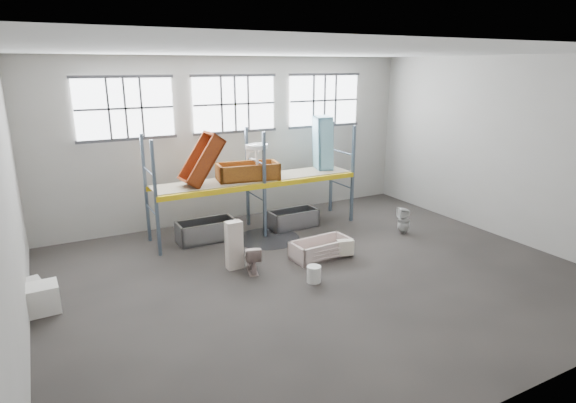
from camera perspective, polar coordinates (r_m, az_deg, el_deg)
floor at (r=11.25m, az=3.64°, el=-9.01°), size 12.00×10.00×0.10m
ceiling at (r=10.19m, az=4.17°, el=17.92°), size 12.00×10.00×0.10m
wall_back at (r=14.88m, az=-6.49°, el=7.45°), size 12.00×0.10×5.00m
wall_front at (r=6.86m, az=26.78°, el=-4.65°), size 12.00×0.10×5.00m
wall_left at (r=8.95m, az=-31.21°, el=-0.68°), size 0.10×10.00×5.00m
wall_right at (r=14.51m, az=24.75°, el=5.85°), size 0.10×10.00×5.00m
window_left at (r=13.80m, az=-19.11°, el=10.61°), size 2.60×0.04×1.60m
window_mid at (r=14.65m, az=-6.47°, el=11.65°), size 2.60×0.04×1.60m
window_right at (r=16.11m, az=4.40°, el=12.11°), size 2.60×0.04×1.60m
rack_upright_la at (r=12.22m, az=-15.70°, el=0.22°), size 0.08×0.08×3.00m
rack_upright_lb at (r=13.36m, az=-16.85°, el=1.47°), size 0.08×0.08×3.00m
rack_upright_ma at (r=13.14m, az=-2.87°, el=1.92°), size 0.08×0.08×3.00m
rack_upright_mb at (r=14.21m, az=-4.94°, el=2.97°), size 0.08×0.08×3.00m
rack_upright_ra at (r=14.63m, az=7.83°, el=3.27°), size 0.08×0.08×3.00m
rack_upright_rb at (r=15.60m, az=5.26°, el=4.15°), size 0.08×0.08×3.00m
rack_beam_front at (r=13.14m, az=-2.87°, el=1.92°), size 6.00×0.10×0.14m
rack_beam_back at (r=14.21m, az=-4.94°, el=2.97°), size 6.00×0.10×0.14m
shelf_deck at (r=13.65m, az=-3.95°, el=2.79°), size 5.90×1.10×0.03m
wet_patch at (r=13.42m, az=-2.42°, el=-4.48°), size 1.80×1.80×0.00m
bathtub_beige at (r=12.11m, az=4.01°, el=-5.71°), size 1.58×0.82×0.45m
cistern_spare at (r=12.10m, az=6.95°, el=-5.54°), size 0.45×0.30×0.39m
sink_in_tub at (r=12.05m, az=4.44°, el=-6.17°), size 0.62×0.62×0.17m
toilet_beige at (r=11.24m, az=-4.38°, el=-6.88°), size 0.54×0.74×0.68m
cistern_tall at (r=11.37m, az=-6.53°, el=-5.26°), size 0.39×0.26×1.19m
toilet_white at (r=14.10m, az=13.84°, el=-2.24°), size 0.46×0.45×0.78m
steel_tub_left at (r=13.34m, az=-9.86°, el=-3.51°), size 1.59×0.75×0.58m
steel_tub_right at (r=14.24m, az=0.62°, el=-2.09°), size 1.47×0.70×0.53m
rust_tub_flat at (r=13.48m, az=-4.88°, el=3.64°), size 1.84×1.07×0.49m
rust_tub_tilted at (r=12.86m, az=-10.42°, el=4.99°), size 1.27×0.81×1.47m
sink_on_shelf at (r=13.21m, az=-3.76°, el=4.63°), size 0.80×0.71×0.58m
blue_tub_upright at (r=14.79m, az=4.22°, el=7.05°), size 0.73×0.90×1.68m
bucket at (r=10.78m, az=3.15°, el=-8.76°), size 0.35×0.35×0.38m
carton_near at (r=10.71m, az=-27.72°, el=-10.35°), size 0.68×0.59×0.57m
carton_far at (r=11.17m, az=-29.02°, el=-9.71°), size 0.69×0.69×0.48m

